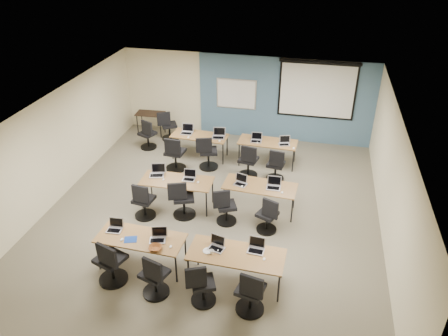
% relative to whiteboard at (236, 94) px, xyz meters
% --- Properties ---
extents(floor, '(8.00, 9.00, 0.02)m').
position_rel_whiteboard_xyz_m(floor, '(0.30, -4.43, -1.45)').
color(floor, '#6B6354').
rests_on(floor, ground).
extents(ceiling, '(8.00, 9.00, 0.02)m').
position_rel_whiteboard_xyz_m(ceiling, '(0.30, -4.43, 1.25)').
color(ceiling, white).
rests_on(ceiling, ground).
extents(wall_back, '(8.00, 0.04, 2.70)m').
position_rel_whiteboard_xyz_m(wall_back, '(0.30, 0.07, -0.10)').
color(wall_back, beige).
rests_on(wall_back, ground).
extents(wall_front, '(8.00, 0.04, 2.70)m').
position_rel_whiteboard_xyz_m(wall_front, '(0.30, -8.93, -0.10)').
color(wall_front, beige).
rests_on(wall_front, ground).
extents(wall_left, '(0.04, 9.00, 2.70)m').
position_rel_whiteboard_xyz_m(wall_left, '(-3.70, -4.43, -0.10)').
color(wall_left, beige).
rests_on(wall_left, ground).
extents(wall_right, '(0.04, 9.00, 2.70)m').
position_rel_whiteboard_xyz_m(wall_right, '(4.30, -4.43, -0.10)').
color(wall_right, beige).
rests_on(wall_right, ground).
extents(blue_accent_panel, '(5.50, 0.04, 2.70)m').
position_rel_whiteboard_xyz_m(blue_accent_panel, '(1.55, 0.04, -0.10)').
color(blue_accent_panel, '#3D5977').
rests_on(blue_accent_panel, wall_back).
extents(whiteboard, '(1.28, 0.03, 0.98)m').
position_rel_whiteboard_xyz_m(whiteboard, '(0.00, 0.00, 0.00)').
color(whiteboard, silver).
rests_on(whiteboard, wall_back).
extents(projector_screen, '(2.40, 0.10, 1.82)m').
position_rel_whiteboard_xyz_m(projector_screen, '(2.50, -0.02, 0.44)').
color(projector_screen, black).
rests_on(projector_screen, wall_back).
extents(training_table_front_left, '(1.78, 0.74, 0.73)m').
position_rel_whiteboard_xyz_m(training_table_front_left, '(-0.64, -6.61, -0.77)').
color(training_table_front_left, brown).
rests_on(training_table_front_left, floor).
extents(training_table_front_right, '(1.86, 0.78, 0.73)m').
position_rel_whiteboard_xyz_m(training_table_front_right, '(1.34, -6.67, -0.76)').
color(training_table_front_right, olive).
rests_on(training_table_front_right, floor).
extents(training_table_mid_left, '(1.77, 0.74, 0.73)m').
position_rel_whiteboard_xyz_m(training_table_mid_left, '(-0.61, -4.34, -0.77)').
color(training_table_mid_left, brown).
rests_on(training_table_mid_left, floor).
extents(training_table_mid_right, '(1.76, 0.73, 0.73)m').
position_rel_whiteboard_xyz_m(training_table_mid_right, '(1.41, -4.13, -0.77)').
color(training_table_mid_right, '#A66931').
rests_on(training_table_mid_right, floor).
extents(training_table_back_left, '(1.67, 0.69, 0.73)m').
position_rel_whiteboard_xyz_m(training_table_back_left, '(-0.75, -1.74, -0.77)').
color(training_table_back_left, brown).
rests_on(training_table_back_left, floor).
extents(training_table_back_right, '(1.68, 0.70, 0.73)m').
position_rel_whiteboard_xyz_m(training_table_back_right, '(1.28, -1.72, -0.77)').
color(training_table_back_right, brown).
rests_on(training_table_back_right, floor).
extents(laptop_0, '(0.30, 0.26, 0.23)m').
position_rel_whiteboard_xyz_m(laptop_0, '(-1.25, -6.48, -0.66)').
color(laptop_0, '#BDBDBD').
rests_on(laptop_0, training_table_front_left).
extents(mouse_0, '(0.07, 0.10, 0.03)m').
position_rel_whiteboard_xyz_m(mouse_0, '(-0.98, -6.76, -0.71)').
color(mouse_0, white).
rests_on(mouse_0, training_table_front_left).
extents(task_chair_0, '(0.60, 0.58, 1.05)m').
position_rel_whiteboard_xyz_m(task_chair_0, '(-1.05, -7.20, -1.01)').
color(task_chair_0, black).
rests_on(task_chair_0, floor).
extents(laptop_1, '(0.32, 0.27, 0.24)m').
position_rel_whiteboard_xyz_m(laptop_1, '(-0.27, -6.58, -0.66)').
color(laptop_1, silver).
rests_on(laptop_1, training_table_front_left).
extents(mouse_1, '(0.07, 0.10, 0.03)m').
position_rel_whiteboard_xyz_m(mouse_1, '(0.04, -6.75, -0.71)').
color(mouse_1, white).
rests_on(mouse_1, training_table_front_left).
extents(task_chair_1, '(0.53, 0.52, 1.00)m').
position_rel_whiteboard_xyz_m(task_chair_1, '(-0.09, -7.34, -1.04)').
color(task_chair_1, black).
rests_on(task_chair_1, floor).
extents(laptop_2, '(0.31, 0.26, 0.23)m').
position_rel_whiteboard_xyz_m(laptop_2, '(0.93, -6.57, -0.66)').
color(laptop_2, '#B2B2B3').
rests_on(laptop_2, training_table_front_right).
extents(mouse_2, '(0.06, 0.09, 0.03)m').
position_rel_whiteboard_xyz_m(mouse_2, '(0.98, -6.67, -0.71)').
color(mouse_2, white).
rests_on(mouse_2, training_table_front_right).
extents(task_chair_2, '(0.51, 0.48, 0.96)m').
position_rel_whiteboard_xyz_m(task_chair_2, '(0.82, -7.34, -1.05)').
color(task_chair_2, black).
rests_on(task_chair_2, floor).
extents(laptop_3, '(0.32, 0.27, 0.24)m').
position_rel_whiteboard_xyz_m(laptop_3, '(1.69, -6.47, -0.66)').
color(laptop_3, '#AEAEAE').
rests_on(laptop_3, training_table_front_right).
extents(mouse_3, '(0.06, 0.09, 0.03)m').
position_rel_whiteboard_xyz_m(mouse_3, '(1.88, -6.71, -0.71)').
color(mouse_3, white).
rests_on(mouse_3, training_table_front_right).
extents(task_chair_3, '(0.53, 0.53, 1.01)m').
position_rel_whiteboard_xyz_m(task_chair_3, '(1.74, -7.35, -1.03)').
color(task_chair_3, black).
rests_on(task_chair_3, floor).
extents(laptop_4, '(0.36, 0.30, 0.27)m').
position_rel_whiteboard_xyz_m(laptop_4, '(-1.17, -4.19, -0.65)').
color(laptop_4, '#B5B5B6').
rests_on(laptop_4, training_table_mid_left).
extents(mouse_4, '(0.07, 0.10, 0.03)m').
position_rel_whiteboard_xyz_m(mouse_4, '(-0.94, -4.39, -0.71)').
color(mouse_4, white).
rests_on(mouse_4, training_table_mid_left).
extents(task_chair_4, '(0.51, 0.51, 0.99)m').
position_rel_whiteboard_xyz_m(task_chair_4, '(-1.24, -5.02, -1.04)').
color(task_chair_4, black).
rests_on(task_chair_4, floor).
extents(laptop_5, '(0.30, 0.26, 0.23)m').
position_rel_whiteboard_xyz_m(laptop_5, '(-0.33, -4.21, -0.66)').
color(laptop_5, '#ACACB8').
rests_on(laptop_5, training_table_mid_left).
extents(mouse_5, '(0.06, 0.09, 0.03)m').
position_rel_whiteboard_xyz_m(mouse_5, '(-0.08, -4.32, -0.71)').
color(mouse_5, white).
rests_on(mouse_5, training_table_mid_left).
extents(task_chair_5, '(0.57, 0.55, 1.03)m').
position_rel_whiteboard_xyz_m(task_chair_5, '(-0.35, -4.77, -1.02)').
color(task_chair_5, black).
rests_on(task_chair_5, floor).
extents(laptop_6, '(0.30, 0.26, 0.23)m').
position_rel_whiteboard_xyz_m(laptop_6, '(0.94, -4.15, -0.66)').
color(laptop_6, '#A7A8B1').
rests_on(laptop_6, training_table_mid_right).
extents(mouse_6, '(0.08, 0.11, 0.04)m').
position_rel_whiteboard_xyz_m(mouse_6, '(1.00, -4.28, -0.71)').
color(mouse_6, white).
rests_on(mouse_6, training_table_mid_right).
extents(task_chair_6, '(0.51, 0.48, 0.97)m').
position_rel_whiteboard_xyz_m(task_chair_6, '(0.71, -4.80, -1.05)').
color(task_chair_6, black).
rests_on(task_chair_6, floor).
extents(laptop_7, '(0.34, 0.29, 0.25)m').
position_rel_whiteboard_xyz_m(laptop_7, '(1.74, -4.13, -0.66)').
color(laptop_7, '#AFAFB5').
rests_on(laptop_7, training_table_mid_right).
extents(mouse_7, '(0.07, 0.10, 0.03)m').
position_rel_whiteboard_xyz_m(mouse_7, '(1.97, -4.34, -0.71)').
color(mouse_7, white).
rests_on(mouse_7, training_table_mid_right).
extents(task_chair_7, '(0.50, 0.47, 0.96)m').
position_rel_whiteboard_xyz_m(task_chair_7, '(1.72, -4.92, -1.06)').
color(task_chair_7, black).
rests_on(task_chair_7, floor).
extents(laptop_8, '(0.35, 0.30, 0.27)m').
position_rel_whiteboard_xyz_m(laptop_8, '(-1.16, -1.67, -0.65)').
color(laptop_8, '#A6A6A8').
rests_on(laptop_8, training_table_back_left).
extents(mouse_8, '(0.07, 0.11, 0.04)m').
position_rel_whiteboard_xyz_m(mouse_8, '(-1.03, -1.97, -0.71)').
color(mouse_8, white).
rests_on(mouse_8, training_table_back_left).
extents(task_chair_8, '(0.58, 0.58, 1.05)m').
position_rel_whiteboard_xyz_m(task_chair_8, '(-1.24, -2.64, -1.01)').
color(task_chair_8, black).
rests_on(task_chair_8, floor).
extents(laptop_9, '(0.36, 0.31, 0.27)m').
position_rel_whiteboard_xyz_m(laptop_9, '(-0.17, -1.75, -0.65)').
color(laptop_9, '#B7B7C2').
rests_on(laptop_9, training_table_back_left).
extents(mouse_9, '(0.07, 0.11, 0.04)m').
position_rel_whiteboard_xyz_m(mouse_9, '(-0.09, -2.00, -0.71)').
color(mouse_9, white).
rests_on(mouse_9, training_table_back_left).
extents(task_chair_9, '(0.57, 0.56, 1.04)m').
position_rel_whiteboard_xyz_m(task_chair_9, '(-0.36, -2.35, -1.02)').
color(task_chair_9, black).
rests_on(task_chair_9, floor).
extents(laptop_10, '(0.31, 0.27, 0.24)m').
position_rel_whiteboard_xyz_m(laptop_10, '(0.95, -1.76, -0.66)').
color(laptop_10, silver).
rests_on(laptop_10, training_table_back_right).
extents(mouse_10, '(0.08, 0.11, 0.03)m').
position_rel_whiteboard_xyz_m(mouse_10, '(0.99, -1.87, -0.71)').
color(mouse_10, white).
rests_on(mouse_10, training_table_back_right).
extents(task_chair_10, '(0.54, 0.54, 1.02)m').
position_rel_whiteboard_xyz_m(task_chair_10, '(0.87, -2.57, -1.03)').
color(task_chair_10, black).
rests_on(task_chair_10, floor).
extents(laptop_11, '(0.31, 0.26, 0.23)m').
position_rel_whiteboard_xyz_m(laptop_11, '(1.76, -1.78, -0.66)').
color(laptop_11, '#B3B3B6').
rests_on(laptop_11, training_table_back_right).
extents(mouse_11, '(0.09, 0.11, 0.03)m').
position_rel_whiteboard_xyz_m(mouse_11, '(2.04, -1.99, -0.71)').
color(mouse_11, white).
rests_on(mouse_11, training_table_back_right).
extents(task_chair_11, '(0.50, 0.50, 0.98)m').
position_rel_whiteboard_xyz_m(task_chair_11, '(1.63, -2.60, -1.05)').
color(task_chair_11, black).
rests_on(task_chair_11, floor).
extents(blue_mousepad, '(0.31, 0.28, 0.01)m').
position_rel_whiteboard_xyz_m(blue_mousepad, '(-0.81, -6.71, -0.72)').
color(blue_mousepad, navy).
rests_on(blue_mousepad, training_table_front_left).
extents(snack_bowl, '(0.33, 0.33, 0.07)m').
position_rel_whiteboard_xyz_m(snack_bowl, '(-0.22, -6.88, -0.68)').
color(snack_bowl, olive).
rests_on(snack_bowl, training_table_front_left).
extents(snack_plate, '(0.25, 0.25, 0.01)m').
position_rel_whiteboard_xyz_m(snack_plate, '(0.78, -6.71, -0.71)').
color(snack_plate, white).
rests_on(snack_plate, training_table_front_right).
extents(coffee_cup, '(0.09, 0.09, 0.07)m').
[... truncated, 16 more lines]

